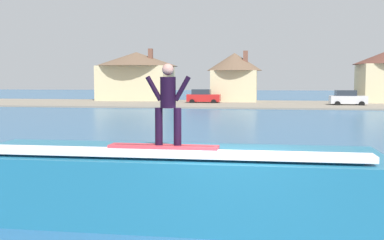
{
  "coord_description": "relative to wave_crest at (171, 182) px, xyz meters",
  "views": [
    {
      "loc": [
        0.54,
        -8.6,
        3.01
      ],
      "look_at": [
        -1.44,
        4.42,
        1.87
      ],
      "focal_mm": 43.12,
      "sensor_mm": 36.0,
      "label": 1
    }
  ],
  "objects": [
    {
      "name": "house_with_chimney",
      "position": [
        -15.94,
        54.69,
        3.19
      ],
      "size": [
        11.93,
        11.93,
        7.4
      ],
      "color": "beige",
      "rests_on": "ground_plane"
    },
    {
      "name": "wave_crest",
      "position": [
        0.0,
        0.0,
        0.0
      ],
      "size": [
        9.13,
        2.99,
        1.6
      ],
      "color": "#206B8E",
      "rests_on": "ground_plane"
    },
    {
      "name": "car_far_shore",
      "position": [
        11.67,
        45.03,
        0.19
      ],
      "size": [
        4.04,
        2.25,
        1.86
      ],
      "color": "silver",
      "rests_on": "ground_plane"
    },
    {
      "name": "car_near_shore",
      "position": [
        -5.37,
        47.72,
        0.19
      ],
      "size": [
        4.16,
        2.15,
        1.86
      ],
      "color": "red",
      "rests_on": "ground_plane"
    },
    {
      "name": "ground_plane",
      "position": [
        1.44,
        -1.32,
        -0.76
      ],
      "size": [
        260.0,
        260.0,
        0.0
      ],
      "primitive_type": "plane",
      "color": "#2E5F8B"
    },
    {
      "name": "house_small_cottage",
      "position": [
        -1.71,
        51.98,
        2.99
      ],
      "size": [
        7.36,
        7.36,
        6.84
      ],
      "color": "beige",
      "rests_on": "ground_plane"
    },
    {
      "name": "shoreline_bank",
      "position": [
        1.44,
        46.82,
        -0.67
      ],
      "size": [
        120.0,
        17.42,
        0.17
      ],
      "color": "gray",
      "rests_on": "ground_plane"
    },
    {
      "name": "surfboard",
      "position": [
        -0.03,
        -0.64,
        0.88
      ],
      "size": [
        2.3,
        0.47,
        0.06
      ],
      "color": "#D8333F",
      "rests_on": "wave_crest"
    },
    {
      "name": "surfer",
      "position": [
        0.07,
        -0.61,
        1.84
      ],
      "size": [
        0.95,
        0.32,
        1.68
      ],
      "color": "black",
      "rests_on": "surfboard"
    }
  ]
}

